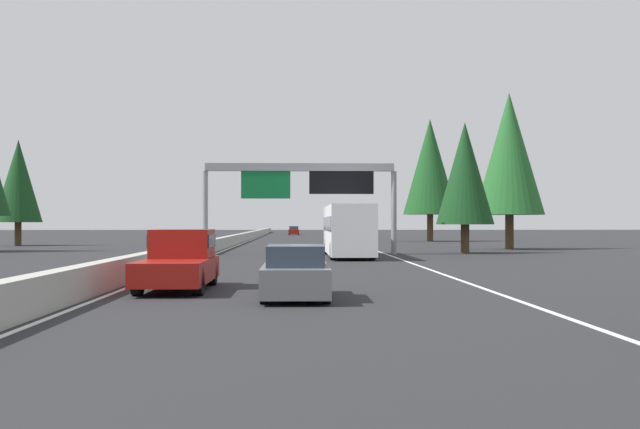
% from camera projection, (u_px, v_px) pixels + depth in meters
% --- Properties ---
extents(ground_plane, '(320.00, 320.00, 0.00)m').
position_uv_depth(ground_plane, '(226.00, 249.00, 62.18)').
color(ground_plane, '#262628').
extents(median_barrier, '(180.00, 0.56, 0.90)m').
position_uv_depth(median_barrier, '(240.00, 238.00, 82.17)').
color(median_barrier, '#ADAAA3').
rests_on(median_barrier, ground).
extents(shoulder_stripe_right, '(160.00, 0.16, 0.01)m').
position_uv_depth(shoulder_stripe_right, '(359.00, 245.00, 72.53)').
color(shoulder_stripe_right, silver).
rests_on(shoulder_stripe_right, ground).
extents(shoulder_stripe_median, '(160.00, 0.16, 0.01)m').
position_uv_depth(shoulder_stripe_median, '(238.00, 245.00, 72.18)').
color(shoulder_stripe_median, silver).
rests_on(shoulder_stripe_median, ground).
extents(sign_gantry_overhead, '(0.50, 12.68, 5.95)m').
position_uv_depth(sign_gantry_overhead, '(303.00, 182.00, 50.72)').
color(sign_gantry_overhead, gray).
rests_on(sign_gantry_overhead, ground).
extents(sedan_mid_right, '(4.40, 1.80, 1.47)m').
position_uv_depth(sedan_mid_right, '(295.00, 274.00, 21.23)').
color(sedan_mid_right, slate).
rests_on(sedan_mid_right, ground).
extents(pickup_near_right, '(5.60, 2.00, 1.86)m').
position_uv_depth(pickup_near_right, '(180.00, 260.00, 24.37)').
color(pickup_near_right, maroon).
rests_on(pickup_near_right, ground).
extents(bus_far_center, '(11.50, 2.55, 3.10)m').
position_uv_depth(bus_far_center, '(348.00, 229.00, 47.27)').
color(bus_far_center, white).
rests_on(bus_far_center, ground).
extents(sedan_mid_left, '(4.40, 1.80, 1.47)m').
position_uv_depth(sedan_mid_left, '(294.00, 231.00, 131.38)').
color(sedan_mid_left, maroon).
rests_on(sedan_mid_left, ground).
extents(oncoming_near, '(4.40, 1.80, 1.47)m').
position_uv_depth(oncoming_near, '(203.00, 238.00, 70.43)').
color(oncoming_near, red).
rests_on(oncoming_near, ground).
extents(conifer_right_near, '(3.92, 3.92, 8.91)m').
position_uv_depth(conifer_right_near, '(465.00, 174.00, 52.69)').
color(conifer_right_near, '#4C3823').
rests_on(conifer_right_near, ground).
extents(conifer_right_mid, '(5.40, 5.40, 12.27)m').
position_uv_depth(conifer_right_mid, '(509.00, 154.00, 60.77)').
color(conifer_right_mid, '#4C3823').
rests_on(conifer_right_mid, ground).
extents(conifer_right_far, '(6.00, 6.00, 13.63)m').
position_uv_depth(conifer_right_far, '(430.00, 167.00, 86.39)').
color(conifer_right_far, '#4C3823').
rests_on(conifer_right_far, ground).
extents(conifer_left_mid, '(4.23, 4.23, 9.61)m').
position_uv_depth(conifer_left_mid, '(18.00, 181.00, 70.34)').
color(conifer_left_mid, '#4C3823').
rests_on(conifer_left_mid, ground).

